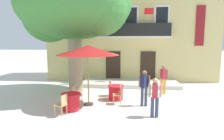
% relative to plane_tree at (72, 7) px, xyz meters
% --- Properties ---
extents(ground_plane, '(120.00, 120.00, 0.00)m').
position_rel_plane_tree_xyz_m(ground_plane, '(3.18, -1.23, -4.90)').
color(ground_plane, silver).
extents(building_facade, '(13.00, 5.09, 7.50)m').
position_rel_plane_tree_xyz_m(building_facade, '(3.23, 5.75, -1.15)').
color(building_facade, '#DBC67F').
rests_on(building_facade, ground).
extents(entrance_step_platform, '(6.61, 2.45, 0.25)m').
position_rel_plane_tree_xyz_m(entrance_step_platform, '(3.23, 2.54, -4.77)').
color(entrance_step_platform, silver).
rests_on(entrance_step_platform, ground).
extents(plane_tree, '(6.57, 5.77, 6.97)m').
position_rel_plane_tree_xyz_m(plane_tree, '(0.00, 0.00, 0.00)').
color(plane_tree, gray).
rests_on(plane_tree, ground).
extents(cafe_table_near_tree, '(0.86, 0.86, 0.76)m').
position_rel_plane_tree_xyz_m(cafe_table_near_tree, '(0.68, -2.89, -4.51)').
color(cafe_table_near_tree, red).
rests_on(cafe_table_near_tree, ground).
extents(cafe_chair_near_tree_0, '(0.44, 0.44, 0.91)m').
position_rel_plane_tree_xyz_m(cafe_chair_near_tree_0, '(0.68, -2.13, -4.37)').
color(cafe_chair_near_tree_0, tan).
rests_on(cafe_chair_near_tree_0, ground).
extents(cafe_chair_near_tree_1, '(0.50, 0.50, 0.91)m').
position_rel_plane_tree_xyz_m(cafe_chair_near_tree_1, '(0.54, -3.63, -4.37)').
color(cafe_chair_near_tree_1, tan).
rests_on(cafe_chair_near_tree_1, ground).
extents(cafe_table_middle, '(0.86, 0.86, 0.76)m').
position_rel_plane_tree_xyz_m(cafe_table_middle, '(2.52, -1.09, -4.51)').
color(cafe_table_middle, red).
rests_on(cafe_table_middle, ground).
extents(cafe_chair_middle_0, '(0.46, 0.46, 0.91)m').
position_rel_plane_tree_xyz_m(cafe_chair_middle_0, '(2.72, -1.82, -4.37)').
color(cafe_chair_middle_0, tan).
rests_on(cafe_chair_middle_0, ground).
extents(cafe_chair_middle_1, '(0.49, 0.49, 0.91)m').
position_rel_plane_tree_xyz_m(cafe_chair_middle_1, '(2.24, -0.39, -4.37)').
color(cafe_chair_middle_1, tan).
rests_on(cafe_chair_middle_1, ground).
extents(cafe_umbrella, '(2.90, 2.90, 2.85)m').
position_rel_plane_tree_xyz_m(cafe_umbrella, '(1.29, -2.08, -2.29)').
color(cafe_umbrella, '#997A56').
rests_on(cafe_umbrella, ground).
extents(ground_planter_left, '(0.40, 0.40, 0.58)m').
position_rel_plane_tree_xyz_m(ground_planter_left, '(-0.42, 2.81, -4.57)').
color(ground_planter_left, slate).
rests_on(ground_planter_left, ground).
extents(pedestrian_near_entrance, '(0.53, 0.37, 1.60)m').
position_rel_plane_tree_xyz_m(pedestrian_near_entrance, '(4.26, -3.36, -4.00)').
color(pedestrian_near_entrance, '#384260').
rests_on(pedestrian_near_entrance, ground).
extents(pedestrian_mid_plaza, '(0.53, 0.40, 1.70)m').
position_rel_plane_tree_xyz_m(pedestrian_mid_plaza, '(3.93, -1.97, -3.94)').
color(pedestrian_mid_plaza, '#384260').
rests_on(pedestrian_mid_plaza, ground).
extents(pedestrian_by_tree, '(0.53, 0.39, 1.70)m').
position_rel_plane_tree_xyz_m(pedestrian_by_tree, '(5.15, 0.30, -3.94)').
color(pedestrian_by_tree, gold).
rests_on(pedestrian_by_tree, ground).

